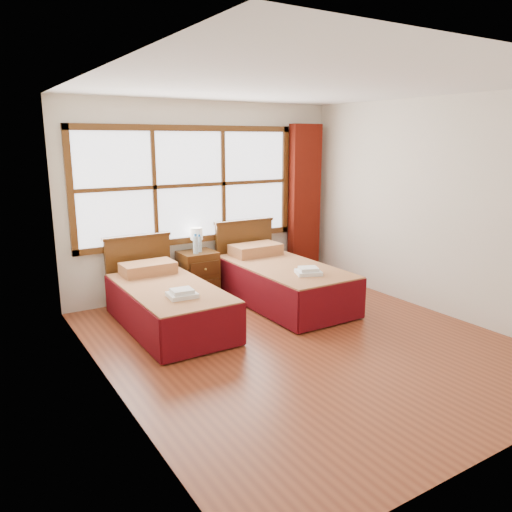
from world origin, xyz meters
TOP-DOWN VIEW (x-y plane):
  - floor at (0.00, 0.00)m, footprint 4.50×4.50m
  - ceiling at (0.00, 0.00)m, footprint 4.50×4.50m
  - wall_back at (0.00, 2.25)m, footprint 4.00×0.00m
  - wall_left at (-2.00, 0.00)m, footprint 0.00×4.50m
  - wall_right at (2.00, 0.00)m, footprint 0.00×4.50m
  - window at (-0.25, 2.21)m, footprint 3.16×0.06m
  - curtain at (1.60, 2.11)m, footprint 0.50×0.16m
  - bed_left at (-1.03, 1.20)m, footprint 0.95×1.97m
  - bed_right at (0.55, 1.20)m, footprint 1.01×2.03m
  - nightstand at (-0.27, 1.99)m, footprint 0.47×0.47m
  - towels_left at (-1.06, 0.71)m, footprint 0.31×0.27m
  - towels_right at (0.55, 0.62)m, footprint 0.37×0.35m
  - lamp at (-0.24, 2.06)m, footprint 0.16×0.16m
  - bottle_near at (-0.33, 1.91)m, footprint 0.07×0.07m
  - bottle_far at (-0.24, 1.98)m, footprint 0.06×0.06m

SIDE VIEW (x-z plane):
  - floor at x=0.00m, z-range 0.00..0.00m
  - bed_left at x=-1.03m, z-range -0.18..0.74m
  - bed_right at x=0.55m, z-range -0.19..0.79m
  - nightstand at x=-0.27m, z-range 0.00..0.63m
  - towels_left at x=-1.06m, z-range 0.48..0.57m
  - towels_right at x=0.55m, z-range 0.52..0.60m
  - bottle_far at x=-0.24m, z-range 0.62..0.86m
  - bottle_near at x=-0.33m, z-range 0.62..0.88m
  - lamp at x=-0.24m, z-range 0.70..1.01m
  - curtain at x=1.60m, z-range 0.02..2.32m
  - wall_back at x=0.00m, z-range -0.70..3.30m
  - wall_left at x=-2.00m, z-range -0.95..3.55m
  - wall_right at x=2.00m, z-range -0.95..3.55m
  - window at x=-0.25m, z-range 0.72..2.28m
  - ceiling at x=0.00m, z-range 2.60..2.60m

